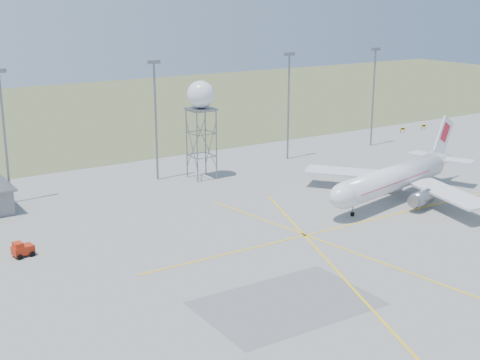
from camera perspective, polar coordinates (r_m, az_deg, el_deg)
grass_strip at (r=187.71m, az=-14.20°, el=5.59°), size 400.00×120.00×0.03m
mast_a at (r=106.05m, az=-19.52°, el=4.39°), size 2.20×0.50×20.50m
mast_b at (r=114.18m, az=-7.23°, el=5.90°), size 2.20×0.50×20.50m
mast_c at (r=128.55m, az=4.17°, el=7.06°), size 2.20×0.50×20.50m
mast_d at (r=142.71m, az=11.33°, el=7.64°), size 2.20×0.50×20.50m
taxi_sign_near at (r=159.62m, az=13.70°, el=4.25°), size 1.60×0.17×1.20m
taxi_sign_far at (r=164.69m, az=15.39°, el=4.47°), size 1.60×0.17×1.20m
airliner_main at (r=106.06m, az=13.09°, el=0.15°), size 33.66×32.13×11.54m
radar_tower at (r=114.78m, az=-3.34°, el=4.77°), size 4.70×4.70×17.02m
baggage_tug at (r=86.30m, az=-18.06°, el=-5.76°), size 2.69×2.29×1.92m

